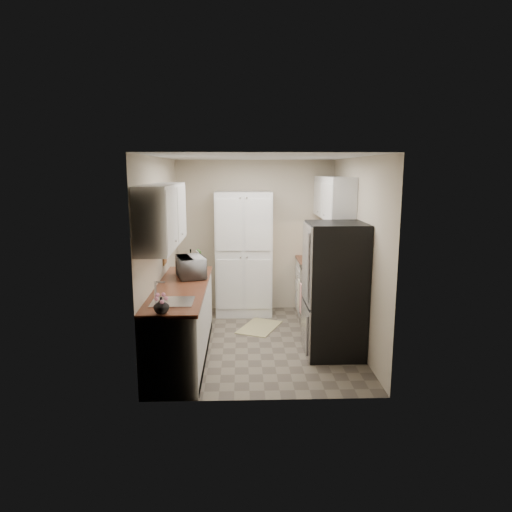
{
  "coord_description": "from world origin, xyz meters",
  "views": [
    {
      "loc": [
        -0.25,
        -5.94,
        2.34
      ],
      "look_at": [
        -0.04,
        0.15,
        1.18
      ],
      "focal_mm": 32.0,
      "sensor_mm": 36.0,
      "label": 1
    }
  ],
  "objects_px": {
    "refrigerator": "(335,290)",
    "electric_range": "(325,300)",
    "pantry_cabinet": "(244,254)",
    "toaster_oven": "(321,252)",
    "microwave": "(191,267)",
    "wine_bottle": "(191,260)"
  },
  "relations": [
    {
      "from": "refrigerator",
      "to": "electric_range",
      "type": "bearing_deg",
      "value": 87.52
    },
    {
      "from": "electric_range",
      "to": "refrigerator",
      "type": "bearing_deg",
      "value": -92.48
    },
    {
      "from": "pantry_cabinet",
      "to": "toaster_oven",
      "type": "bearing_deg",
      "value": -2.37
    },
    {
      "from": "electric_range",
      "to": "microwave",
      "type": "xyz_separation_m",
      "value": [
        -1.88,
        -0.35,
        0.58
      ]
    },
    {
      "from": "wine_bottle",
      "to": "toaster_oven",
      "type": "xyz_separation_m",
      "value": [
        2.03,
        0.74,
        -0.03
      ]
    },
    {
      "from": "pantry_cabinet",
      "to": "wine_bottle",
      "type": "relative_size",
      "value": 7.32
    },
    {
      "from": "microwave",
      "to": "toaster_oven",
      "type": "distance_m",
      "value": 2.32
    },
    {
      "from": "refrigerator",
      "to": "microwave",
      "type": "height_order",
      "value": "refrigerator"
    },
    {
      "from": "pantry_cabinet",
      "to": "refrigerator",
      "type": "distance_m",
      "value": 2.07
    },
    {
      "from": "pantry_cabinet",
      "to": "microwave",
      "type": "distance_m",
      "value": 1.46
    },
    {
      "from": "microwave",
      "to": "wine_bottle",
      "type": "xyz_separation_m",
      "value": [
        -0.06,
        0.48,
        -0.0
      ]
    },
    {
      "from": "refrigerator",
      "to": "microwave",
      "type": "relative_size",
      "value": 3.36
    },
    {
      "from": "electric_range",
      "to": "microwave",
      "type": "relative_size",
      "value": 2.23
    },
    {
      "from": "wine_bottle",
      "to": "microwave",
      "type": "bearing_deg",
      "value": -83.18
    },
    {
      "from": "pantry_cabinet",
      "to": "refrigerator",
      "type": "xyz_separation_m",
      "value": [
        1.14,
        -1.73,
        -0.15
      ]
    },
    {
      "from": "wine_bottle",
      "to": "toaster_oven",
      "type": "bearing_deg",
      "value": 19.99
    },
    {
      "from": "electric_range",
      "to": "microwave",
      "type": "distance_m",
      "value": 2.0
    },
    {
      "from": "refrigerator",
      "to": "microwave",
      "type": "bearing_deg",
      "value": 166.27
    },
    {
      "from": "wine_bottle",
      "to": "pantry_cabinet",
      "type": "bearing_deg",
      "value": 45.79
    },
    {
      "from": "electric_range",
      "to": "toaster_oven",
      "type": "bearing_deg",
      "value": 84.53
    },
    {
      "from": "pantry_cabinet",
      "to": "microwave",
      "type": "height_order",
      "value": "pantry_cabinet"
    },
    {
      "from": "electric_range",
      "to": "wine_bottle",
      "type": "xyz_separation_m",
      "value": [
        -1.94,
        0.14,
        0.58
      ]
    }
  ]
}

